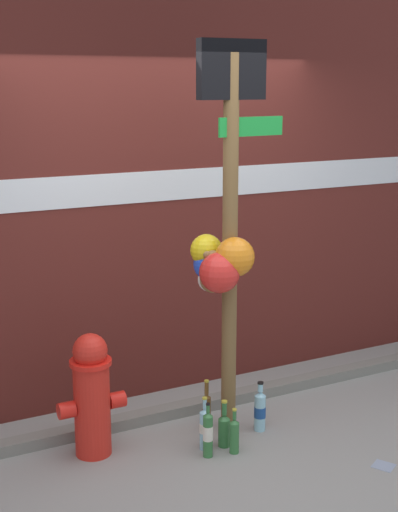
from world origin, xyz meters
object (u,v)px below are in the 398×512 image
memorial_post (223,238)px  bottle_1 (207,408)px  bottle_2 (205,428)px  bottle_4 (234,435)px  bottle_5 (260,410)px  fire_hydrant (92,394)px  bottle_3 (224,429)px  bottle_0 (208,434)px

memorial_post → bottle_1: (-0.04, 0.13, -1.22)m
bottle_2 → bottle_4: 0.20m
bottle_2 → bottle_5: size_ratio=1.02×
bottle_1 → bottle_2: (-0.16, -0.27, 0.01)m
memorial_post → fire_hydrant: memorial_post is taller
fire_hydrant → bottle_4: 0.95m
fire_hydrant → bottle_3: 0.89m
memorial_post → bottle_3: bearing=-112.8°
bottle_1 → bottle_5: bearing=-34.2°
bottle_5 → fire_hydrant: bearing=169.1°
memorial_post → fire_hydrant: bearing=170.6°
fire_hydrant → bottle_1: fire_hydrant is taller
bottle_3 → bottle_5: bottle_5 is taller
bottle_4 → bottle_5: 0.37m
bottle_1 → bottle_0: bearing=-116.6°
bottle_0 → bottle_1: 0.41m
bottle_5 → bottle_2: bearing=-172.4°
bottle_1 → bottle_4: bottle_1 is taller
memorial_post → bottle_1: size_ratio=7.45×
memorial_post → fire_hydrant: 1.29m
memorial_post → bottle_4: (-0.05, -0.27, -1.24)m
fire_hydrant → bottle_5: size_ratio=2.30×
bottle_0 → bottle_3: bottle_0 is taller
bottle_0 → bottle_4: size_ratio=1.20×
memorial_post → bottle_1: 1.23m
fire_hydrant → bottle_1: size_ratio=2.34×
bottle_3 → memorial_post: bearing=67.2°
bottle_4 → bottle_5: (0.31, 0.19, 0.02)m
memorial_post → bottle_4: bearing=-101.1°
bottle_4 → fire_hydrant: bearing=153.1°
bottle_0 → bottle_4: bearing=-11.9°
bottle_5 → bottle_4: bearing=-148.3°
bottle_2 → memorial_post: bearing=34.2°
fire_hydrant → bottle_5: bearing=-10.9°
bottle_4 → bottle_2: bearing=137.8°
bottle_2 → bottle_5: (0.46, 0.06, -0.00)m
bottle_5 → memorial_post: bearing=164.2°
memorial_post → bottle_2: size_ratio=7.16×
fire_hydrant → bottle_0: fire_hydrant is taller
bottle_0 → bottle_1: bottle_0 is taller
memorial_post → bottle_5: memorial_post is taller
fire_hydrant → bottle_3: (0.79, -0.30, -0.28)m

